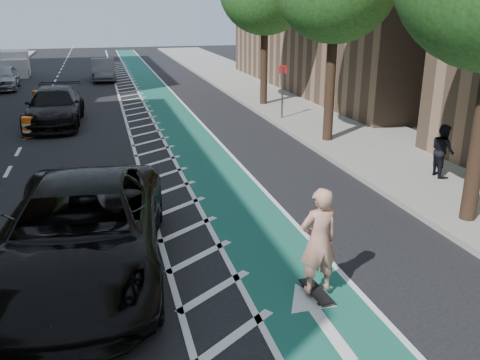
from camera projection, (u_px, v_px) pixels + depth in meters
name	position (u px, v px, depth m)	size (l,w,h in m)	color
ground	(126.00, 266.00, 10.08)	(120.00, 120.00, 0.00)	black
bike_lane	(189.00, 138.00, 19.96)	(2.00, 90.00, 0.01)	#18574A
buffer_strip	(150.00, 140.00, 19.58)	(1.40, 90.00, 0.01)	silver
sidewalk_right	(340.00, 126.00, 21.56)	(5.00, 90.00, 0.15)	gray
curb_right	(286.00, 130.00, 20.95)	(0.12, 90.00, 0.16)	gray
sign_post	(282.00, 91.00, 22.50)	(0.35, 0.08, 2.47)	#4C4C4C
skateboard	(316.00, 291.00, 8.99)	(0.31, 0.91, 0.12)	black
skateboarder	(319.00, 241.00, 8.68)	(0.70, 0.46, 1.92)	tan
suv_near	(82.00, 231.00, 9.51)	(2.97, 6.45, 1.79)	black
suv_far	(55.00, 107.00, 21.94)	(2.20, 5.42, 1.57)	black
car_silver	(3.00, 77.00, 31.55)	(1.77, 4.40, 1.50)	#A1A0A6
car_grey	(103.00, 70.00, 35.50)	(1.57, 4.51, 1.49)	#5D5D62
pedestrian	(442.00, 150.00, 14.75)	(0.75, 0.59, 1.55)	black
box_truck	(15.00, 64.00, 38.11)	(2.32, 4.44, 1.78)	silver
barrel_b	(29.00, 128.00, 19.87)	(0.61, 0.61, 0.83)	#FF570D
barrel_c	(39.00, 100.00, 25.52)	(0.68, 0.68, 0.92)	#DC580B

